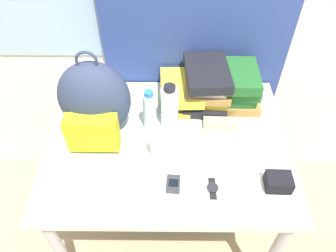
% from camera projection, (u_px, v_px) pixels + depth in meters
% --- Properties ---
extents(desk, '(1.08, 0.83, 0.77)m').
position_uv_depth(desk, '(168.00, 155.00, 1.54)').
color(desk, silver).
rests_on(desk, ground_plane).
extents(backpack, '(0.31, 0.27, 0.42)m').
position_uv_depth(backpack, '(94.00, 102.00, 1.39)').
color(backpack, '#2D3851').
rests_on(backpack, desk).
extents(book_stack_left, '(0.21, 0.28, 0.11)m').
position_uv_depth(book_stack_left, '(181.00, 93.00, 1.61)').
color(book_stack_left, yellow).
rests_on(book_stack_left, desk).
extents(book_stack_center, '(0.23, 0.29, 0.21)m').
position_uv_depth(book_stack_center, '(207.00, 85.00, 1.58)').
color(book_stack_center, black).
rests_on(book_stack_center, desk).
extents(book_stack_right, '(0.23, 0.25, 0.20)m').
position_uv_depth(book_stack_right, '(238.00, 87.00, 1.58)').
color(book_stack_right, olive).
rests_on(book_stack_right, desk).
extents(water_bottle, '(0.06, 0.06, 0.21)m').
position_uv_depth(water_bottle, '(150.00, 111.00, 1.46)').
color(water_bottle, silver).
rests_on(water_bottle, desk).
extents(sports_bottle, '(0.08, 0.08, 0.23)m').
position_uv_depth(sports_bottle, '(170.00, 107.00, 1.46)').
color(sports_bottle, white).
rests_on(sports_bottle, desk).
extents(sunscreen_bottle, '(0.05, 0.05, 0.16)m').
position_uv_depth(sunscreen_bottle, '(157.00, 145.00, 1.36)').
color(sunscreen_bottle, white).
rests_on(sunscreen_bottle, desk).
extents(cell_phone, '(0.06, 0.09, 0.02)m').
position_uv_depth(cell_phone, '(173.00, 184.00, 1.31)').
color(cell_phone, '#2D2D33').
rests_on(cell_phone, desk).
extents(sunglasses_case, '(0.15, 0.06, 0.04)m').
position_uv_depth(sunglasses_case, '(219.00, 123.00, 1.52)').
color(sunglasses_case, gray).
rests_on(sunglasses_case, desk).
extents(camera_pouch, '(0.10, 0.08, 0.06)m').
position_uv_depth(camera_pouch, '(279.00, 182.00, 1.29)').
color(camera_pouch, black).
rests_on(camera_pouch, desk).
extents(wristwatch, '(0.05, 0.10, 0.01)m').
position_uv_depth(wristwatch, '(213.00, 188.00, 1.30)').
color(wristwatch, black).
rests_on(wristwatch, desk).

